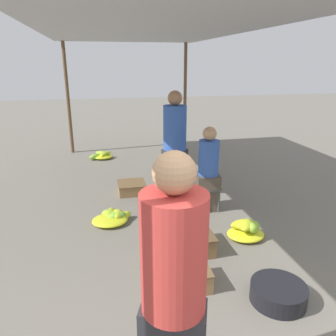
{
  "coord_description": "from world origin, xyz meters",
  "views": [
    {
      "loc": [
        -0.82,
        -1.03,
        2.15
      ],
      "look_at": [
        0.0,
        2.69,
        0.92
      ],
      "focal_mm": 35.0,
      "sensor_mm": 36.0,
      "label": 1
    }
  ],
  "objects": [
    {
      "name": "crate_near",
      "position": [
        -0.01,
        1.64,
        0.11
      ],
      "size": [
        0.4,
        0.4,
        0.21
      ],
      "color": "olive",
      "rests_on": "ground"
    },
    {
      "name": "crate_mid",
      "position": [
        0.17,
        2.28,
        0.12
      ],
      "size": [
        0.53,
        0.53,
        0.23
      ],
      "color": "brown",
      "rests_on": "ground"
    },
    {
      "name": "basin_black",
      "position": [
        0.74,
        1.24,
        0.09
      ],
      "size": [
        0.52,
        0.52,
        0.17
      ],
      "color": "black",
      "rests_on": "ground"
    },
    {
      "name": "canopy_tarp",
      "position": [
        0.0,
        3.76,
        2.64
      ],
      "size": [
        3.29,
        7.33,
        0.04
      ],
      "primitive_type": "cube",
      "color": "#B2B2B7",
      "rests_on": "canopy_post_front_left"
    },
    {
      "name": "banana_pile_right_1",
      "position": [
        0.8,
        6.13,
        0.06
      ],
      "size": [
        0.55,
        0.48,
        0.15
      ],
      "color": "#C7D428",
      "rests_on": "ground"
    },
    {
      "name": "vendor_foreground",
      "position": [
        -0.46,
        0.47,
        0.9
      ],
      "size": [
        0.48,
        0.48,
        1.74
      ],
      "color": "#2D2D33",
      "rests_on": "ground"
    },
    {
      "name": "vendor_seated",
      "position": [
        0.77,
        3.33,
        0.66
      ],
      "size": [
        0.38,
        0.38,
        1.28
      ],
      "color": "#4C4238",
      "rests_on": "ground"
    },
    {
      "name": "banana_pile_right_0",
      "position": [
        0.96,
        2.4,
        0.12
      ],
      "size": [
        0.48,
        0.42,
        0.25
      ],
      "color": "#A0C42F",
      "rests_on": "ground"
    },
    {
      "name": "banana_pile_left_1",
      "position": [
        -0.75,
        6.48,
        0.08
      ],
      "size": [
        0.57,
        0.41,
        0.19
      ],
      "color": "#B3CC2C",
      "rests_on": "ground"
    },
    {
      "name": "banana_pile_left_0",
      "position": [
        -0.67,
        3.22,
        0.07
      ],
      "size": [
        0.59,
        0.57,
        0.16
      ],
      "color": "#A9C82E",
      "rests_on": "ground"
    },
    {
      "name": "crate_far",
      "position": [
        -0.3,
        4.24,
        0.09
      ],
      "size": [
        0.47,
        0.47,
        0.18
      ],
      "color": "olive",
      "rests_on": "ground"
    },
    {
      "name": "shopper_walking_mid",
      "position": [
        0.39,
        3.95,
        0.9
      ],
      "size": [
        0.46,
        0.46,
        1.74
      ],
      "color": "#2D2D33",
      "rests_on": "ground"
    },
    {
      "name": "canopy_post_back_right",
      "position": [
        1.45,
        7.23,
        1.31
      ],
      "size": [
        0.08,
        0.08,
        2.62
      ],
      "primitive_type": "cylinder",
      "color": "brown",
      "rests_on": "ground"
    },
    {
      "name": "canopy_post_back_left",
      "position": [
        -1.45,
        7.23,
        1.31
      ],
      "size": [
        0.08,
        0.08,
        2.62
      ],
      "primitive_type": "cylinder",
      "color": "brown",
      "rests_on": "ground"
    },
    {
      "name": "stool",
      "position": [
        0.75,
        3.33,
        0.31
      ],
      "size": [
        0.34,
        0.34,
        0.38
      ],
      "color": "#4C4C4C",
      "rests_on": "ground"
    }
  ]
}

